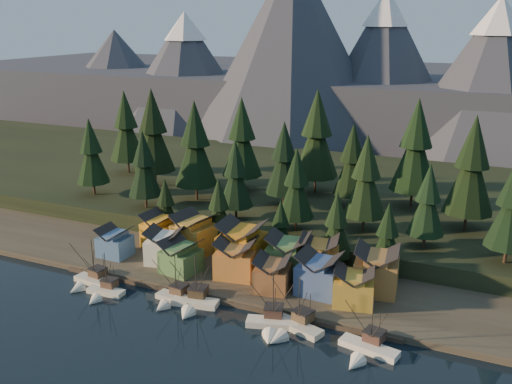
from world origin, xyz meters
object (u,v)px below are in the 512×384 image
at_px(boat_1, 103,287).
at_px(house_back_1, 194,232).
at_px(boat_5, 292,321).
at_px(house_front_1, 164,245).
at_px(boat_0, 89,275).
at_px(house_front_0, 115,241).
at_px(house_back_0, 160,229).
at_px(boat_6, 366,343).
at_px(boat_2, 172,293).
at_px(boat_3, 193,297).
at_px(boat_4, 272,318).

bearing_deg(boat_1, house_back_1, 69.97).
xyz_separation_m(boat_5, house_front_1, (-38.92, 15.38, 3.71)).
bearing_deg(boat_5, boat_0, -162.31).
bearing_deg(house_front_0, house_front_1, 8.13).
bearing_deg(house_back_0, boat_0, -94.85).
xyz_separation_m(boat_5, boat_6, (14.95, -1.77, -0.08)).
bearing_deg(house_front_1, house_back_0, 115.22).
distance_m(boat_0, house_front_1, 18.97).
xyz_separation_m(boat_2, boat_6, (42.83, -2.56, -0.13)).
bearing_deg(house_front_1, boat_5, -34.50).
xyz_separation_m(boat_3, boat_4, (18.49, -1.26, -0.10)).
distance_m(boat_3, boat_4, 18.53).
height_order(boat_0, boat_5, boat_5).
bearing_deg(house_front_1, boat_4, -37.57).
xyz_separation_m(boat_4, house_front_0, (-48.39, 14.27, 2.98)).
distance_m(boat_5, house_front_1, 42.01).
xyz_separation_m(boat_4, house_back_1, (-31.38, 24.30, 4.46)).
height_order(boat_0, boat_3, boat_3).
height_order(boat_4, boat_5, boat_4).
xyz_separation_m(house_front_0, house_back_1, (17.01, 10.02, 1.48)).
bearing_deg(boat_3, boat_5, -10.11).
bearing_deg(boat_4, house_back_0, 134.04).
bearing_deg(boat_4, boat_1, 167.59).
distance_m(boat_4, house_front_1, 38.52).
relative_size(boat_4, house_front_1, 1.29).
relative_size(boat_5, house_front_1, 1.27).
height_order(boat_0, house_front_0, boat_0).
relative_size(boat_4, boat_5, 1.02).
distance_m(boat_2, house_front_1, 18.67).
height_order(house_front_0, house_back_0, house_back_0).
bearing_deg(boat_3, boat_0, 172.40).
bearing_deg(boat_2, house_back_1, 115.01).
height_order(boat_4, house_front_0, boat_4).
relative_size(boat_6, house_front_1, 1.27).
height_order(boat_6, house_back_1, house_back_1).
bearing_deg(boat_0, boat_1, -17.28).
distance_m(boat_0, boat_4, 45.71).
bearing_deg(boat_5, boat_2, -163.63).
bearing_deg(boat_6, boat_1, -167.14).
bearing_deg(boat_2, house_front_0, 159.07).
bearing_deg(house_back_1, house_front_1, -101.78).
height_order(boat_0, boat_2, boat_0).
height_order(boat_2, house_front_1, boat_2).
xyz_separation_m(boat_4, house_front_1, (-34.86, 15.99, 3.58)).
bearing_deg(boat_3, boat_4, -12.35).
distance_m(boat_2, boat_3, 5.33).
distance_m(boat_0, boat_5, 49.76).
bearing_deg(house_front_0, boat_2, -26.76).
relative_size(boat_1, house_front_0, 1.42).
distance_m(boat_1, boat_3, 21.17).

